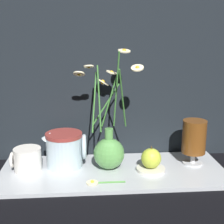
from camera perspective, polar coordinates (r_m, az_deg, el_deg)
The scene contains 10 objects.
ground_plane at distance 1.05m, azimuth 0.21°, elevation -11.15°, with size 6.00×6.00×0.00m, color black.
shelf at distance 1.05m, azimuth 0.21°, elevation -10.85°, with size 0.74×0.28×0.01m.
backdrop_wall at distance 1.11m, azimuth -0.46°, elevation 19.35°, with size 1.24×0.02×1.10m.
vase_with_flowers at distance 1.04m, azimuth -0.56°, elevation -6.66°, with size 0.22×0.18×0.39m.
yellow_mug at distance 1.07m, azimuth -15.27°, elevation -8.35°, with size 0.10×0.09×0.08m.
ceramic_pitcher at distance 1.06m, azimuth -8.59°, elevation -6.53°, with size 0.15×0.12×0.13m.
tea_glass at distance 1.10m, azimuth 14.77°, elevation -4.60°, with size 0.08×0.08×0.16m.
saucer_plate at distance 1.05m, azimuth 7.10°, elevation -10.31°, with size 0.10×0.10×0.01m.
orange_fruit at distance 1.03m, azimuth 7.16°, elevation -8.39°, with size 0.07×0.07×0.07m.
loose_daisy at distance 0.96m, azimuth -2.77°, elevation -12.75°, with size 0.12×0.04×0.01m.
Camera 1 is at (-0.08, -0.95, 0.45)m, focal length 50.00 mm.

